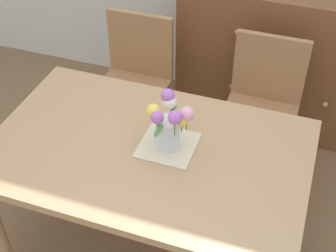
% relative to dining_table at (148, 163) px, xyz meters
% --- Properties ---
extents(ground_plane, '(12.00, 12.00, 0.00)m').
position_rel_dining_table_xyz_m(ground_plane, '(0.00, 0.00, -0.64)').
color(ground_plane, brown).
extents(dining_table, '(1.47, 0.93, 0.73)m').
position_rel_dining_table_xyz_m(dining_table, '(0.00, 0.00, 0.00)').
color(dining_table, tan).
rests_on(dining_table, ground_plane).
extents(chair_left, '(0.42, 0.42, 0.90)m').
position_rel_dining_table_xyz_m(chair_left, '(-0.40, 0.81, -0.12)').
color(chair_left, '#9E7047').
rests_on(chair_left, ground_plane).
extents(chair_right, '(0.42, 0.42, 0.90)m').
position_rel_dining_table_xyz_m(chair_right, '(0.40, 0.81, -0.12)').
color(chair_right, '#9E7047').
rests_on(chair_right, ground_plane).
extents(dresser, '(1.40, 0.47, 1.00)m').
position_rel_dining_table_xyz_m(dresser, '(0.46, 1.33, -0.14)').
color(dresser, brown).
rests_on(dresser, ground_plane).
extents(placemat, '(0.25, 0.25, 0.01)m').
position_rel_dining_table_xyz_m(placemat, '(0.08, 0.05, 0.10)').
color(placemat, beige).
rests_on(placemat, dining_table).
extents(flower_vase, '(0.24, 0.24, 0.26)m').
position_rel_dining_table_xyz_m(flower_vase, '(0.09, 0.05, 0.24)').
color(flower_vase, silver).
rests_on(flower_vase, placemat).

